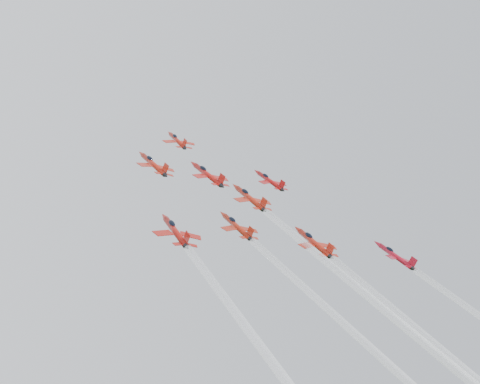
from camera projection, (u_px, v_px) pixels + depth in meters
jet_lead at (177, 140)px, 168.42m from camera, size 8.87×11.10×7.90m
jet_row2_left at (153, 164)px, 143.73m from camera, size 9.48×11.86×8.44m
jet_row2_center at (207, 174)px, 150.58m from camera, size 9.93×12.44×8.84m
jet_row2_right at (269, 180)px, 163.84m from camera, size 8.74×10.94×7.78m
jet_center at (397, 326)px, 109.40m from camera, size 9.85×89.25×61.33m
jet_rear_left at (378, 362)px, 95.32m from camera, size 8.50×77.00×52.91m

